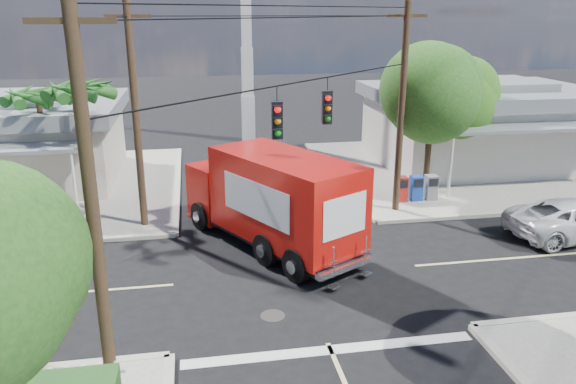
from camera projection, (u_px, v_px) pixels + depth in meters
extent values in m
plane|color=black|center=(299.00, 275.00, 18.21)|extent=(120.00, 120.00, 0.00)
cube|color=gray|center=(460.00, 168.00, 30.30)|extent=(14.00, 14.00, 0.14)
cube|color=#B6B1A2|center=(334.00, 175.00, 29.15)|extent=(0.25, 14.00, 0.14)
cube|color=#B6B1A2|center=(536.00, 212.00, 23.73)|extent=(14.00, 0.25, 0.14)
cube|color=gray|center=(28.00, 190.00, 26.71)|extent=(14.00, 14.00, 0.14)
cube|color=#B6B1A2|center=(178.00, 182.00, 27.85)|extent=(0.25, 14.00, 0.14)
cube|color=beige|center=(260.00, 185.00, 27.58)|extent=(0.12, 12.00, 0.01)
cube|color=beige|center=(576.00, 253.00, 19.84)|extent=(12.00, 0.12, 0.01)
cube|color=silver|center=(331.00, 350.00, 14.18)|extent=(7.50, 0.40, 0.01)
cube|color=silver|center=(480.00, 132.00, 30.93)|extent=(11.00, 8.00, 3.40)
cube|color=gray|center=(484.00, 94.00, 30.30)|extent=(11.80, 8.80, 0.70)
cube|color=gray|center=(485.00, 85.00, 30.15)|extent=(6.05, 4.40, 0.50)
cube|color=gray|center=(535.00, 127.00, 25.97)|extent=(9.90, 1.80, 0.15)
cylinder|color=silver|center=(451.00, 166.00, 24.95)|extent=(0.12, 0.12, 2.90)
cube|color=beige|center=(10.00, 149.00, 27.44)|extent=(10.00, 8.00, 3.20)
cube|color=gray|center=(4.00, 109.00, 26.84)|extent=(10.80, 8.80, 0.70)
cube|color=gray|center=(2.00, 99.00, 26.68)|extent=(5.50, 4.40, 0.50)
cylinder|color=silver|center=(74.00, 183.00, 22.82)|extent=(0.12, 0.12, 2.70)
cube|color=silver|center=(248.00, 118.00, 36.58)|extent=(0.80, 0.80, 3.00)
cube|color=silver|center=(247.00, 72.00, 35.66)|extent=(0.70, 0.70, 3.00)
cube|color=silver|center=(246.00, 22.00, 34.74)|extent=(0.60, 0.60, 3.00)
cylinder|color=#422D1C|center=(428.00, 151.00, 25.09)|extent=(0.28, 0.28, 4.10)
sphere|color=#214F1A|center=(433.00, 94.00, 24.30)|extent=(4.10, 4.10, 4.10)
sphere|color=#214F1A|center=(422.00, 88.00, 24.34)|extent=(3.33, 3.33, 3.33)
sphere|color=#214F1A|center=(443.00, 98.00, 24.12)|extent=(3.58, 3.58, 3.58)
cylinder|color=#422D1C|center=(459.00, 144.00, 27.65)|extent=(0.28, 0.28, 3.58)
sphere|color=#2F6C15|center=(464.00, 98.00, 26.96)|extent=(3.58, 3.58, 3.58)
sphere|color=#2F6C15|center=(454.00, 93.00, 27.02)|extent=(2.91, 2.91, 2.91)
sphere|color=#2F6C15|center=(473.00, 101.00, 26.78)|extent=(3.14, 3.14, 3.14)
cylinder|color=#422D1C|center=(87.00, 151.00, 23.21)|extent=(0.24, 0.24, 5.00)
cone|color=#246620|center=(103.00, 87.00, 22.56)|extent=(0.50, 2.06, 0.98)
cone|color=#246620|center=(97.00, 85.00, 23.16)|extent=(1.92, 1.68, 0.98)
cone|color=#246620|center=(78.00, 85.00, 23.20)|extent=(2.12, 0.95, 0.98)
cone|color=#246620|center=(61.00, 87.00, 22.64)|extent=(1.34, 2.07, 0.98)
cone|color=#246620|center=(56.00, 90.00, 21.91)|extent=(1.34, 2.07, 0.98)
cone|color=#246620|center=(70.00, 91.00, 21.55)|extent=(2.12, 0.95, 0.98)
cone|color=#246620|center=(92.00, 90.00, 21.84)|extent=(1.92, 1.68, 0.98)
cylinder|color=#422D1C|center=(45.00, 150.00, 24.35)|extent=(0.24, 0.24, 4.60)
cone|color=#246620|center=(60.00, 94.00, 23.76)|extent=(0.50, 2.06, 0.98)
cone|color=#246620|center=(55.00, 91.00, 24.36)|extent=(1.92, 1.68, 0.98)
cone|color=#246620|center=(38.00, 91.00, 24.40)|extent=(2.12, 0.95, 0.98)
cone|color=#246620|center=(20.00, 93.00, 23.85)|extent=(1.34, 2.07, 0.98)
cone|color=#246620|center=(14.00, 96.00, 23.11)|extent=(1.34, 2.07, 0.98)
cone|color=#246620|center=(27.00, 97.00, 22.76)|extent=(2.12, 0.95, 0.98)
cone|color=#246620|center=(48.00, 96.00, 23.04)|extent=(1.92, 1.68, 0.98)
cylinder|color=#473321|center=(92.00, 205.00, 11.10)|extent=(0.28, 0.28, 9.00)
cube|color=#473321|center=(71.00, 21.00, 10.03)|extent=(1.60, 0.12, 0.12)
cylinder|color=#473321|center=(402.00, 107.00, 22.55)|extent=(0.28, 0.28, 9.00)
cube|color=#473321|center=(407.00, 16.00, 21.48)|extent=(1.60, 0.12, 0.12)
cylinder|color=#473321|center=(136.00, 115.00, 20.85)|extent=(0.28, 0.28, 9.00)
cube|color=#473321|center=(127.00, 16.00, 19.78)|extent=(1.60, 0.12, 0.12)
cylinder|color=black|center=(300.00, 82.00, 16.31)|extent=(10.43, 10.43, 0.04)
cube|color=black|center=(277.00, 120.00, 15.72)|extent=(0.30, 0.24, 1.05)
sphere|color=red|center=(278.00, 109.00, 15.48)|extent=(0.20, 0.20, 0.20)
cube|color=black|center=(327.00, 107.00, 17.81)|extent=(0.30, 0.24, 1.05)
sphere|color=red|center=(328.00, 98.00, 17.58)|extent=(0.20, 0.20, 0.20)
cube|color=silver|center=(118.00, 382.00, 11.95)|extent=(0.09, 0.06, 1.00)
cube|color=#A41C16|center=(401.00, 189.00, 24.76)|extent=(0.50, 0.50, 1.10)
cube|color=#163F9F|center=(416.00, 188.00, 24.87)|extent=(0.50, 0.50, 1.10)
cube|color=slate|center=(431.00, 187.00, 24.98)|extent=(0.50, 0.50, 1.10)
cube|color=black|center=(270.00, 230.00, 20.44)|extent=(5.82, 7.93, 0.25)
cube|color=red|center=(223.00, 190.00, 22.45)|extent=(2.92, 2.66, 2.20)
cube|color=black|center=(214.00, 176.00, 22.84)|extent=(1.95, 1.24, 0.95)
cube|color=silver|center=(212.00, 201.00, 23.33)|extent=(2.07, 1.23, 0.35)
cube|color=red|center=(285.00, 197.00, 19.32)|extent=(5.01, 6.28, 2.90)
cube|color=white|center=(313.00, 186.00, 20.03)|extent=(1.78, 3.15, 1.30)
cube|color=white|center=(255.00, 201.00, 18.51)|extent=(1.78, 3.15, 1.30)
cube|color=white|center=(345.00, 216.00, 17.11)|extent=(1.58, 0.90, 1.30)
cube|color=silver|center=(346.00, 267.00, 17.52)|extent=(2.22, 1.39, 0.18)
cube|color=silver|center=(333.00, 263.00, 16.88)|extent=(0.42, 0.27, 1.00)
cube|color=silver|center=(365.00, 251.00, 17.72)|extent=(0.42, 0.27, 1.00)
cylinder|color=black|center=(201.00, 216.00, 21.89)|extent=(0.82, 1.12, 1.10)
cylinder|color=black|center=(249.00, 204.00, 23.27)|extent=(0.82, 1.12, 1.10)
cylinder|color=black|center=(296.00, 266.00, 17.61)|extent=(0.82, 1.12, 1.10)
cylinder|color=black|center=(348.00, 247.00, 18.99)|extent=(0.82, 1.12, 1.10)
imported|color=silver|center=(576.00, 219.00, 21.09)|extent=(5.40, 2.81, 1.45)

